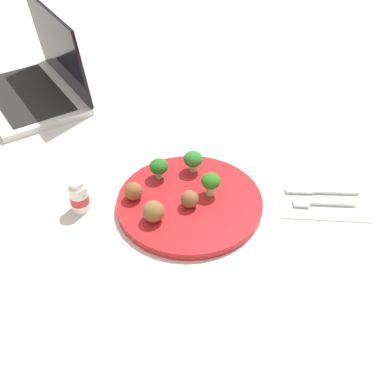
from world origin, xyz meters
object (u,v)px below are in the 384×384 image
Objects in this scene: broccoli_floret_far_rim at (213,182)px; meatball_back_right at (192,199)px; broccoli_floret_back_left at (161,167)px; broccoli_floret_back_right at (195,159)px; knife at (321,191)px; napkin at (325,199)px; fork at (323,203)px; yogurt_bottle at (82,197)px; plate at (192,203)px; meatball_far_rim at (136,191)px; laptop at (38,82)px; meatball_front_right at (156,211)px.

broccoli_floret_far_rim is 1.38× the size of meatball_back_right.
broccoli_floret_back_left is 0.07m from broccoli_floret_back_right.
napkin is at bearing 107.06° from knife.
broccoli_floret_far_rim is 0.22m from fork.
napkin is at bearing -118.08° from fork.
knife is 2.16× the size of yogurt_bottle.
yogurt_bottle is (0.21, 0.01, 0.02)m from plate.
meatball_far_rim reaches higher than knife.
fork is 0.76m from laptop.
meatball_front_right is at bearing 12.10° from napkin.
meatball_front_right is at bearing 124.20° from laptop.
plate is 4.16× the size of yogurt_bottle.
yogurt_bottle is at bearing 27.27° from broccoli_floret_back_left.
broccoli_floret_far_rim is 1.15× the size of meatball_front_right.
meatball_back_right is (0.04, 0.03, -0.01)m from broccoli_floret_far_rim.
meatball_front_right is 0.33m from knife.
laptop reaches higher than meatball_back_right.
yogurt_bottle reaches higher than broccoli_floret_far_rim.
laptop is at bearing -48.46° from meatball_back_right.
meatball_back_right is at bearing 131.54° from laptop.
knife is (-0.26, -0.04, -0.00)m from plate.
yogurt_bottle reaches higher than napkin.
broccoli_floret_far_rim reaches higher than meatball_back_right.
meatball_front_right is 1.14× the size of meatball_far_rim.
yogurt_bottle reaches higher than broccoli_floret_back_left.
meatball_far_rim is 0.21× the size of napkin.
meatball_front_right is (0.00, 0.12, -0.01)m from broccoli_floret_back_left.
meatball_far_rim is (0.05, 0.06, -0.01)m from broccoli_floret_back_left.
meatball_far_rim reaches higher than meatball_back_right.
broccoli_floret_back_left is 0.48m from laptop.
broccoli_floret_back_left is 0.11× the size of laptop.
knife is at bearing -72.94° from napkin.
yogurt_bottle is at bearing 0.76° from fork.
knife is (-0.32, 0.03, -0.03)m from broccoli_floret_back_left.
laptop is (0.64, -0.38, 0.03)m from knife.
broccoli_floret_far_rim is 0.22m from knife.
napkin is (-0.37, -0.01, -0.03)m from meatball_far_rim.
broccoli_floret_back_left is at bearing -125.47° from meatball_far_rim.
knife is (0.01, -0.02, 0.00)m from napkin.
meatball_back_right is at bearing 168.05° from meatball_far_rim.
broccoli_floret_back_right is 0.12× the size of laptop.
broccoli_floret_back_left is 0.12m from meatball_front_right.
meatball_far_rim is at bearing -0.99° from fork.
laptop is at bearing -33.25° from fork.
napkin is (-0.32, 0.05, -0.04)m from broccoli_floret_back_left.
broccoli_floret_back_right is 0.26m from knife.
meatball_back_right is at bearing 125.12° from broccoli_floret_back_left.
plate is at bearing -0.08° from fork.
plate is 0.06m from broccoli_floret_far_rim.
plate is 0.21m from yogurt_bottle.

